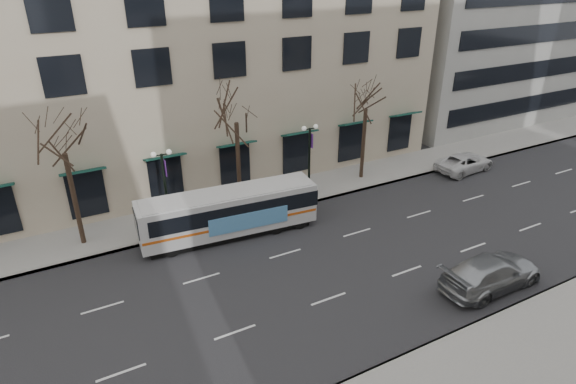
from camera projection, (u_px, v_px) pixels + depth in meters
ground at (305, 275)px, 25.65m from camera, size 160.00×160.00×0.00m
sidewalk_far at (303, 190)px, 34.88m from camera, size 80.00×4.00×0.15m
building_hotel at (145, 6)px, 36.20m from camera, size 40.00×20.00×24.00m
tree_far_left at (61, 137)px, 25.45m from camera, size 3.60×3.60×8.34m
tree_far_mid at (236, 108)px, 29.61m from camera, size 3.60×3.60×8.55m
tree_far_right at (367, 96)px, 34.06m from camera, size 3.60×3.60×8.06m
lamp_post_left at (165, 186)px, 28.75m from camera, size 1.22×0.45×5.21m
lamp_post_right at (309, 157)px, 32.99m from camera, size 1.22×0.45×5.21m
city_bus at (230, 211)px, 28.75m from camera, size 10.82×3.23×2.89m
silver_car at (491, 272)px, 24.41m from camera, size 5.86×2.42×1.70m
white_pickup at (464, 162)px, 37.94m from camera, size 5.24×2.74×1.41m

